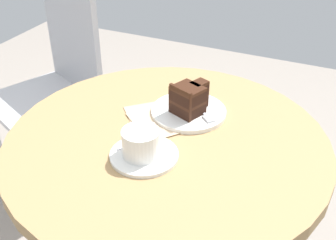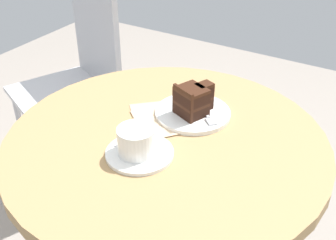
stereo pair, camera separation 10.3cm
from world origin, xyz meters
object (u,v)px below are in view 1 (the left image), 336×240
saucer (144,155)px  cake_plate (189,112)px  teaspoon (140,140)px  cafe_chair (58,76)px  cake_slice (189,99)px  napkin (161,118)px  coffee_cup (141,142)px  fork (203,113)px

saucer → cake_plate: cake_plate is taller
teaspoon → cafe_chair: bearing=80.6°
cake_slice → napkin: cake_slice is taller
coffee_cup → cafe_chair: 0.88m
cake_slice → fork: (0.01, -0.04, -0.04)m
coffee_cup → cake_plate: (0.22, -0.03, -0.04)m
saucer → napkin: 0.17m
teaspoon → napkin: (0.12, 0.00, -0.01)m
coffee_cup → cafe_chair: bearing=51.5°
coffee_cup → cake_plate: 0.23m
coffee_cup → teaspoon: 0.06m
coffee_cup → fork: size_ratio=1.09×
cake_slice → cake_plate: bearing=26.4°
saucer → cake_plate: (0.22, -0.02, 0.00)m
fork → teaspoon: bearing=-76.6°
teaspoon → cake_slice: size_ratio=0.83×
cake_slice → cafe_chair: bearing=65.6°
fork → cake_slice: bearing=-127.3°
cake_plate → cafe_chair: cafe_chair is taller
fork → cafe_chair: bearing=-160.9°
saucer → cafe_chair: cafe_chair is taller
coffee_cup → cafe_chair: cafe_chair is taller
coffee_cup → saucer: bearing=-49.2°
napkin → cafe_chair: size_ratio=0.26×
cake_slice → fork: 0.05m
cake_slice → cafe_chair: size_ratio=0.12×
saucer → teaspoon: teaspoon is taller
fork → napkin: fork is taller
teaspoon → napkin: bearing=28.4°
coffee_cup → napkin: size_ratio=0.50×
cake_plate → napkin: 0.08m
cafe_chair → coffee_cup: bearing=-14.8°
fork → cafe_chair: (0.31, 0.74, -0.19)m
coffee_cup → cake_slice: bearing=-8.2°
cake_plate → fork: (-0.00, -0.04, 0.01)m
saucer → coffee_cup: size_ratio=1.36×
cake_plate → cake_slice: 0.05m
cake_plate → cake_slice: size_ratio=1.81×
coffee_cup → cake_slice: cake_slice is taller
saucer → fork: 0.23m
napkin → coffee_cup: bearing=-170.2°
teaspoon → fork: 0.20m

